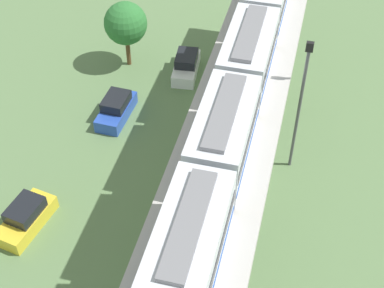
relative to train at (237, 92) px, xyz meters
The scene contains 8 objects.
ground_plane 9.19m from the train, 90.00° to the left, with size 120.00×120.00×0.00m, color #5B7A4C.
viaduct 3.79m from the train, 90.00° to the left, with size 5.20×35.80×7.40m.
train is the anchor object (origin of this frame).
parked_car_yellow 15.20m from the train, 156.46° to the right, with size 2.50×4.45×1.76m.
parked_car_white 16.13m from the train, 116.19° to the left, with size 2.21×4.36×1.76m.
parked_car_blue 14.12m from the train, 148.77° to the left, with size 1.98×4.28×1.76m.
tree_near_viaduct 17.48m from the train, 131.50° to the left, with size 3.45×3.45×5.64m.
signal_post 6.35m from the train, 50.54° to the left, with size 0.44×0.28×10.00m.
Camera 1 is at (3.50, -25.87, 28.20)m, focal length 52.95 mm.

